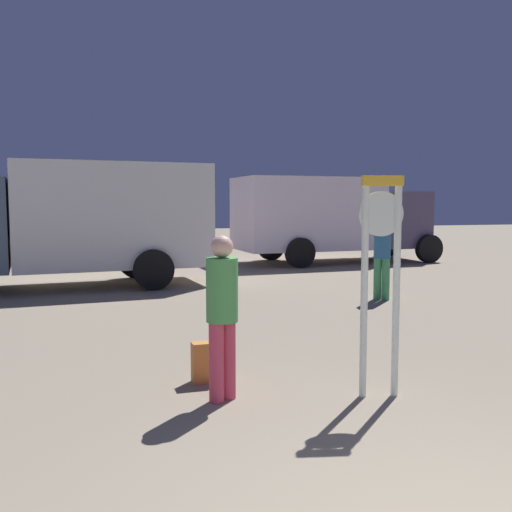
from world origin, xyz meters
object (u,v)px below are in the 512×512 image
object	(u,v)px
standing_clock	(381,262)
person_near_clock	(222,309)
backpack	(206,362)
box_truck_near	(328,216)
person_distant	(382,252)
box_truck_far	(78,219)

from	to	relation	value
standing_clock	person_near_clock	size ratio (longest dim) A/B	1.35
backpack	box_truck_near	xyz separation A→B (m)	(6.43, 11.21, 1.29)
person_near_clock	backpack	world-z (taller)	person_near_clock
person_distant	box_truck_near	bearing A→B (deg)	74.26
standing_clock	person_near_clock	xyz separation A→B (m)	(-1.52, 0.33, -0.45)
standing_clock	box_truck_far	world-z (taller)	box_truck_far
person_distant	box_truck_near	distance (m)	7.35
person_distant	box_truck_far	size ratio (longest dim) A/B	0.26
person_near_clock	box_truck_far	distance (m)	8.53
standing_clock	person_distant	bearing A→B (deg)	60.47
person_distant	standing_clock	bearing A→B (deg)	-119.53
standing_clock	person_distant	xyz separation A→B (m)	(2.89, 5.11, -0.39)
person_near_clock	box_truck_near	bearing A→B (deg)	61.58
standing_clock	backpack	xyz separation A→B (m)	(-1.55, 0.95, -1.13)
standing_clock	box_truck_near	size ratio (longest dim) A/B	0.33
standing_clock	person_distant	size ratio (longest dim) A/B	1.28
box_truck_far	standing_clock	bearing A→B (deg)	-71.93
person_distant	box_truck_far	bearing A→B (deg)	147.76
standing_clock	box_truck_near	world-z (taller)	box_truck_near
box_truck_near	box_truck_far	world-z (taller)	box_truck_far
backpack	person_distant	bearing A→B (deg)	43.11
person_near_clock	person_distant	xyz separation A→B (m)	(4.41, 4.78, 0.05)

